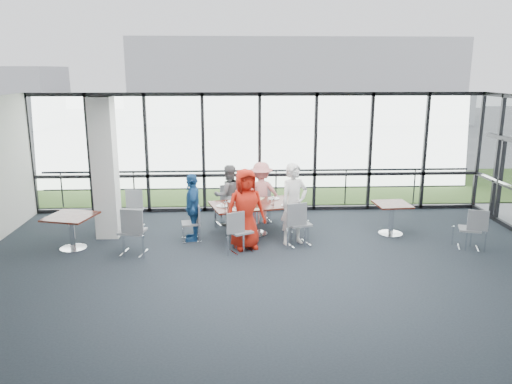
{
  "coord_description": "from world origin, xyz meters",
  "views": [
    {
      "loc": [
        -0.7,
        -8.19,
        3.76
      ],
      "look_at": [
        -0.2,
        2.65,
        1.1
      ],
      "focal_mm": 35.0,
      "sensor_mm": 36.0,
      "label": 1
    }
  ],
  "objects_px": {
    "side_table_right": "(392,209)",
    "chair_main_fl": "(226,206)",
    "diner_end": "(193,207)",
    "chair_spare_r": "(470,229)",
    "diner_far_left": "(229,195)",
    "diner_far_right": "(261,193)",
    "chair_spare_la": "(133,231)",
    "chair_spare_lb": "(134,210)",
    "chair_main_fr": "(262,204)",
    "main_table": "(255,208)",
    "diner_near_left": "(246,209)",
    "diner_near_right": "(294,204)",
    "side_table_left": "(71,220)",
    "chair_main_end": "(191,223)",
    "structural_column": "(105,168)",
    "chair_main_nl": "(240,231)",
    "chair_main_nr": "(298,224)"
  },
  "relations": [
    {
      "from": "diner_far_left",
      "to": "chair_main_end",
      "type": "height_order",
      "value": "diner_far_left"
    },
    {
      "from": "side_table_right",
      "to": "chair_main_fl",
      "type": "xyz_separation_m",
      "value": [
        -3.88,
        1.01,
        -0.15
      ]
    },
    {
      "from": "diner_end",
      "to": "chair_main_fl",
      "type": "distance_m",
      "value": 1.43
    },
    {
      "from": "side_table_left",
      "to": "chair_spare_r",
      "type": "distance_m",
      "value": 8.54
    },
    {
      "from": "diner_near_left",
      "to": "chair_main_fl",
      "type": "height_order",
      "value": "diner_near_left"
    },
    {
      "from": "diner_near_right",
      "to": "diner_far_right",
      "type": "height_order",
      "value": "diner_near_right"
    },
    {
      "from": "chair_main_fr",
      "to": "diner_end",
      "type": "bearing_deg",
      "value": 28.92
    },
    {
      "from": "structural_column",
      "to": "chair_main_fr",
      "type": "bearing_deg",
      "value": 15.16
    },
    {
      "from": "diner_near_left",
      "to": "diner_end",
      "type": "xyz_separation_m",
      "value": [
        -1.17,
        0.57,
        -0.1
      ]
    },
    {
      "from": "diner_far_left",
      "to": "chair_main_fl",
      "type": "height_order",
      "value": "diner_far_left"
    },
    {
      "from": "main_table",
      "to": "diner_far_left",
      "type": "bearing_deg",
      "value": 113.72
    },
    {
      "from": "main_table",
      "to": "chair_main_fl",
      "type": "height_order",
      "value": "chair_main_fl"
    },
    {
      "from": "chair_main_nr",
      "to": "chair_spare_lb",
      "type": "relative_size",
      "value": 1.1
    },
    {
      "from": "diner_far_left",
      "to": "side_table_right",
      "type": "bearing_deg",
      "value": 150.05
    },
    {
      "from": "diner_end",
      "to": "chair_main_fl",
      "type": "height_order",
      "value": "diner_end"
    },
    {
      "from": "main_table",
      "to": "diner_near_left",
      "type": "distance_m",
      "value": 0.96
    },
    {
      "from": "diner_far_left",
      "to": "diner_end",
      "type": "distance_m",
      "value": 1.36
    },
    {
      "from": "diner_near_right",
      "to": "side_table_left",
      "type": "bearing_deg",
      "value": 156.03
    },
    {
      "from": "diner_end",
      "to": "chair_spare_r",
      "type": "height_order",
      "value": "diner_end"
    },
    {
      "from": "structural_column",
      "to": "diner_far_right",
      "type": "xyz_separation_m",
      "value": [
        3.58,
        0.87,
        -0.82
      ]
    },
    {
      "from": "diner_far_right",
      "to": "chair_main_fr",
      "type": "relative_size",
      "value": 1.72
    },
    {
      "from": "structural_column",
      "to": "chair_spare_la",
      "type": "distance_m",
      "value": 1.82
    },
    {
      "from": "chair_main_nl",
      "to": "chair_spare_r",
      "type": "bearing_deg",
      "value": -29.48
    },
    {
      "from": "diner_end",
      "to": "chair_spare_lb",
      "type": "relative_size",
      "value": 1.74
    },
    {
      "from": "side_table_left",
      "to": "chair_main_end",
      "type": "bearing_deg",
      "value": 9.85
    },
    {
      "from": "main_table",
      "to": "chair_main_nr",
      "type": "relative_size",
      "value": 2.29
    },
    {
      "from": "side_table_left",
      "to": "chair_spare_lb",
      "type": "relative_size",
      "value": 1.27
    },
    {
      "from": "diner_far_right",
      "to": "diner_end",
      "type": "bearing_deg",
      "value": 33.12
    },
    {
      "from": "side_table_right",
      "to": "chair_main_end",
      "type": "bearing_deg",
      "value": -177.21
    },
    {
      "from": "diner_far_right",
      "to": "chair_main_end",
      "type": "bearing_deg",
      "value": 33.14
    },
    {
      "from": "diner_far_right",
      "to": "chair_spare_lb",
      "type": "xyz_separation_m",
      "value": [
        -3.12,
        -0.28,
        -0.33
      ]
    },
    {
      "from": "diner_far_right",
      "to": "chair_spare_la",
      "type": "bearing_deg",
      "value": 32.03
    },
    {
      "from": "side_table_left",
      "to": "chair_main_fr",
      "type": "height_order",
      "value": "chair_main_fr"
    },
    {
      "from": "structural_column",
      "to": "diner_near_left",
      "type": "height_order",
      "value": "structural_column"
    },
    {
      "from": "chair_spare_r",
      "to": "diner_far_left",
      "type": "bearing_deg",
      "value": 178.52
    },
    {
      "from": "diner_near_right",
      "to": "diner_end",
      "type": "relative_size",
      "value": 1.17
    },
    {
      "from": "diner_near_right",
      "to": "diner_end",
      "type": "xyz_separation_m",
      "value": [
        -2.24,
        0.33,
        -0.13
      ]
    },
    {
      "from": "chair_main_nr",
      "to": "chair_main_nl",
      "type": "bearing_deg",
      "value": 177.97
    },
    {
      "from": "diner_end",
      "to": "chair_main_fr",
      "type": "relative_size",
      "value": 1.71
    },
    {
      "from": "chair_spare_la",
      "to": "chair_spare_r",
      "type": "bearing_deg",
      "value": 11.22
    },
    {
      "from": "main_table",
      "to": "diner_end",
      "type": "height_order",
      "value": "diner_end"
    },
    {
      "from": "diner_near_right",
      "to": "chair_main_end",
      "type": "distance_m",
      "value": 2.36
    },
    {
      "from": "diner_far_right",
      "to": "chair_main_end",
      "type": "xyz_separation_m",
      "value": [
        -1.66,
        -1.29,
        -0.37
      ]
    },
    {
      "from": "diner_end",
      "to": "chair_main_fr",
      "type": "distance_m",
      "value": 2.15
    },
    {
      "from": "chair_main_nl",
      "to": "side_table_left",
      "type": "bearing_deg",
      "value": 146.31
    },
    {
      "from": "chair_main_nl",
      "to": "chair_spare_la",
      "type": "bearing_deg",
      "value": 152.7
    },
    {
      "from": "diner_end",
      "to": "diner_near_right",
      "type": "bearing_deg",
      "value": 77.73
    },
    {
      "from": "side_table_left",
      "to": "diner_near_right",
      "type": "distance_m",
      "value": 4.8
    },
    {
      "from": "side_table_right",
      "to": "diner_end",
      "type": "distance_m",
      "value": 4.6
    },
    {
      "from": "side_table_right",
      "to": "chair_spare_la",
      "type": "height_order",
      "value": "chair_spare_la"
    }
  ]
}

